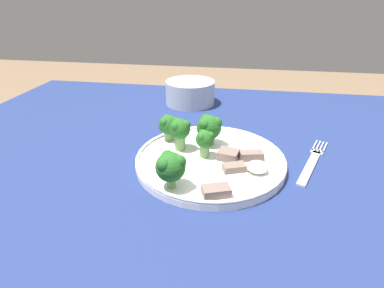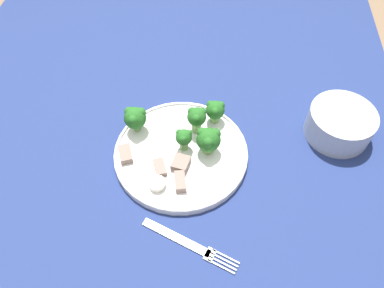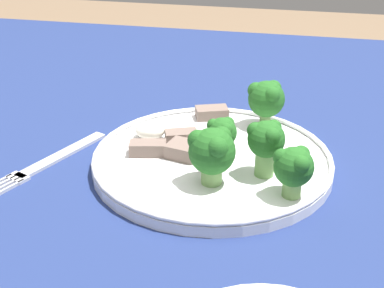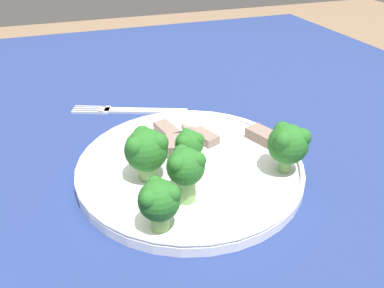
% 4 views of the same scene
% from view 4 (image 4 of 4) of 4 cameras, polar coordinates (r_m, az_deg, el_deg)
% --- Properties ---
extents(table, '(1.37, 1.10, 0.72)m').
position_cam_4_polar(table, '(0.57, 3.32, -7.17)').
color(table, navy).
rests_on(table, ground_plane).
extents(dinner_plate, '(0.28, 0.28, 0.02)m').
position_cam_4_polar(dinner_plate, '(0.47, -0.32, -3.34)').
color(dinner_plate, white).
rests_on(dinner_plate, table).
extents(fork, '(0.09, 0.18, 0.00)m').
position_cam_4_polar(fork, '(0.63, -9.33, 5.05)').
color(fork, silver).
rests_on(fork, table).
extents(broccoli_floret_near_rim_left, '(0.03, 0.03, 0.05)m').
position_cam_4_polar(broccoli_floret_near_rim_left, '(0.44, -0.43, -0.27)').
color(broccoli_floret_near_rim_left, '#709E56').
rests_on(broccoli_floret_near_rim_left, dinner_plate).
extents(broccoli_floret_center_left, '(0.05, 0.05, 0.06)m').
position_cam_4_polar(broccoli_floret_center_left, '(0.45, 14.43, 0.12)').
color(broccoli_floret_center_left, '#709E56').
rests_on(broccoli_floret_center_left, dinner_plate).
extents(broccoli_floret_back_left, '(0.05, 0.05, 0.06)m').
position_cam_4_polar(broccoli_floret_back_left, '(0.42, -7.00, -0.85)').
color(broccoli_floret_back_left, '#709E56').
rests_on(broccoli_floret_back_left, dinner_plate).
extents(broccoli_floret_front_left, '(0.04, 0.04, 0.05)m').
position_cam_4_polar(broccoli_floret_front_left, '(0.36, -5.04, -8.53)').
color(broccoli_floret_front_left, '#709E56').
rests_on(broccoli_floret_front_left, dinner_plate).
extents(broccoli_floret_center_back, '(0.04, 0.04, 0.06)m').
position_cam_4_polar(broccoli_floret_center_back, '(0.39, -0.98, -3.71)').
color(broccoli_floret_center_back, '#709E56').
rests_on(broccoli_floret_center_back, dinner_plate).
extents(meat_slice_front_slice, '(0.05, 0.03, 0.02)m').
position_cam_4_polar(meat_slice_front_slice, '(0.52, -3.87, 1.96)').
color(meat_slice_front_slice, '#756056').
rests_on(meat_slice_front_slice, dinner_plate).
extents(meat_slice_middle_slice, '(0.04, 0.03, 0.01)m').
position_cam_4_polar(meat_slice_middle_slice, '(0.51, 1.98, 0.96)').
color(meat_slice_middle_slice, '#756056').
rests_on(meat_slice_middle_slice, dinner_plate).
extents(meat_slice_rear_slice, '(0.05, 0.04, 0.01)m').
position_cam_4_polar(meat_slice_rear_slice, '(0.52, 10.67, 1.28)').
color(meat_slice_rear_slice, '#756056').
rests_on(meat_slice_rear_slice, dinner_plate).
extents(meat_slice_edge_slice, '(0.04, 0.04, 0.02)m').
position_cam_4_polar(meat_slice_edge_slice, '(0.49, -2.02, -0.23)').
color(meat_slice_edge_slice, '#756056').
rests_on(meat_slice_edge_slice, dinner_plate).
extents(sauce_dollop, '(0.04, 0.03, 0.02)m').
position_cam_4_polar(sauce_dollop, '(0.54, 0.25, 3.41)').
color(sauce_dollop, silver).
rests_on(sauce_dollop, dinner_plate).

